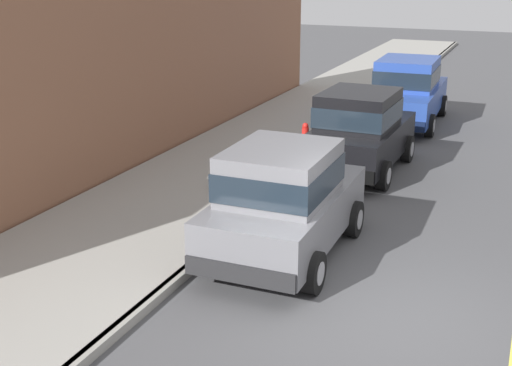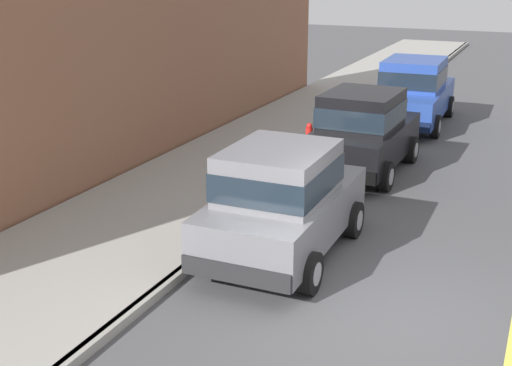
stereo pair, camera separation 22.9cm
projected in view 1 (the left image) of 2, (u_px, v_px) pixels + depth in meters
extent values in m
plane|color=#4C4C4F|center=(391.00, 320.00, 9.11)|extent=(80.00, 80.00, 0.00)
cube|color=gray|center=(183.00, 274.00, 10.27)|extent=(0.16, 64.00, 0.14)
cube|color=#99968E|center=(86.00, 255.00, 10.94)|extent=(3.60, 64.00, 0.14)
cube|color=slate|center=(285.00, 214.00, 10.97)|extent=(1.75, 3.71, 0.76)
cube|color=slate|center=(281.00, 172.00, 10.50)|extent=(1.53, 1.91, 0.80)
cube|color=#19232D|center=(280.00, 176.00, 10.52)|extent=(1.56, 1.95, 0.44)
cube|color=#252527|center=(318.00, 194.00, 12.62)|extent=(1.69, 0.21, 0.28)
cube|color=#252527|center=(241.00, 272.00, 9.47)|extent=(1.69, 0.21, 0.28)
cylinder|color=black|center=(263.00, 206.00, 12.41)|extent=(0.23, 0.64, 0.64)
cylinder|color=#9E9EA3|center=(263.00, 206.00, 12.41)|extent=(0.24, 0.35, 0.35)
cylinder|color=black|center=(354.00, 219.00, 11.78)|extent=(0.23, 0.64, 0.64)
cylinder|color=#9E9EA3|center=(354.00, 219.00, 11.78)|extent=(0.24, 0.35, 0.35)
cylinder|color=black|center=(207.00, 253.00, 10.40)|extent=(0.23, 0.64, 0.64)
cylinder|color=#9E9EA3|center=(207.00, 253.00, 10.40)|extent=(0.24, 0.35, 0.35)
cylinder|color=black|center=(313.00, 272.00, 9.78)|extent=(0.23, 0.64, 0.64)
cylinder|color=#9E9EA3|center=(313.00, 272.00, 9.78)|extent=(0.24, 0.35, 0.35)
cube|color=#EAEACC|center=(292.00, 172.00, 12.73)|extent=(0.28, 0.08, 0.14)
cube|color=#EAEACC|center=(347.00, 179.00, 12.34)|extent=(0.28, 0.08, 0.14)
cube|color=black|center=(360.00, 141.00, 15.34)|extent=(1.81, 3.74, 0.76)
cube|color=black|center=(359.00, 109.00, 14.88)|extent=(1.56, 1.94, 0.80)
cube|color=#19232D|center=(358.00, 112.00, 14.89)|extent=(1.60, 1.98, 0.44)
cube|color=black|center=(379.00, 133.00, 16.97)|extent=(1.69, 0.24, 0.28)
cube|color=black|center=(335.00, 173.00, 13.86)|extent=(1.69, 0.24, 0.28)
cylinder|color=black|center=(339.00, 141.00, 16.79)|extent=(0.24, 0.65, 0.64)
cylinder|color=#9E9EA3|center=(339.00, 141.00, 16.79)|extent=(0.25, 0.36, 0.35)
cylinder|color=black|center=(407.00, 149.00, 16.11)|extent=(0.24, 0.65, 0.64)
cylinder|color=#9E9EA3|center=(407.00, 149.00, 16.11)|extent=(0.25, 0.36, 0.35)
cylinder|color=black|center=(307.00, 166.00, 14.81)|extent=(0.24, 0.65, 0.64)
cylinder|color=#9E9EA3|center=(307.00, 166.00, 14.81)|extent=(0.25, 0.36, 0.35)
cylinder|color=black|center=(384.00, 175.00, 14.13)|extent=(0.24, 0.65, 0.64)
cylinder|color=#9E9EA3|center=(384.00, 175.00, 14.13)|extent=(0.25, 0.36, 0.35)
cube|color=#EAEACC|center=(360.00, 117.00, 17.09)|extent=(0.28, 0.09, 0.14)
cube|color=#EAEACC|center=(402.00, 121.00, 16.67)|extent=(0.28, 0.09, 0.14)
cube|color=#28479E|center=(406.00, 100.00, 19.76)|extent=(1.92, 4.55, 0.76)
cube|color=#28479E|center=(408.00, 73.00, 19.42)|extent=(1.64, 2.14, 0.84)
cube|color=#19232D|center=(407.00, 75.00, 19.44)|extent=(1.68, 2.18, 0.46)
cube|color=#0E1837|center=(417.00, 95.00, 21.78)|extent=(1.77, 0.25, 0.28)
cube|color=#0E1837|center=(392.00, 124.00, 17.90)|extent=(1.77, 0.25, 0.28)
cylinder|color=black|center=(384.00, 101.00, 21.42)|extent=(0.24, 0.65, 0.64)
cylinder|color=#9E9EA3|center=(384.00, 101.00, 21.42)|extent=(0.25, 0.36, 0.35)
cylinder|color=black|center=(442.00, 106.00, 20.80)|extent=(0.24, 0.65, 0.64)
cylinder|color=#9E9EA3|center=(442.00, 106.00, 20.80)|extent=(0.25, 0.36, 0.35)
cylinder|color=black|center=(365.00, 120.00, 18.96)|extent=(0.24, 0.65, 0.64)
cylinder|color=#9E9EA3|center=(365.00, 120.00, 18.96)|extent=(0.25, 0.36, 0.35)
cylinder|color=black|center=(430.00, 126.00, 18.34)|extent=(0.24, 0.65, 0.64)
cylinder|color=#9E9EA3|center=(430.00, 126.00, 18.34)|extent=(0.25, 0.36, 0.35)
cube|color=#EAEACC|center=(401.00, 82.00, 21.88)|extent=(0.28, 0.09, 0.14)
cube|color=#EAEACC|center=(436.00, 85.00, 21.50)|extent=(0.28, 0.09, 0.14)
ellipsoid|color=white|center=(221.00, 177.00, 13.73)|extent=(0.43, 0.47, 0.20)
cylinder|color=white|center=(226.00, 184.00, 13.90)|extent=(0.05, 0.05, 0.18)
cylinder|color=white|center=(228.00, 185.00, 13.80)|extent=(0.05, 0.05, 0.18)
cylinder|color=white|center=(214.00, 186.00, 13.78)|extent=(0.05, 0.05, 0.18)
cylinder|color=white|center=(216.00, 187.00, 13.68)|extent=(0.05, 0.05, 0.18)
sphere|color=white|center=(233.00, 170.00, 13.83)|extent=(0.17, 0.17, 0.17)
ellipsoid|color=gray|center=(237.00, 171.00, 13.88)|extent=(0.12, 0.13, 0.06)
cone|color=white|center=(232.00, 166.00, 13.84)|extent=(0.06, 0.06, 0.07)
cone|color=white|center=(234.00, 167.00, 13.76)|extent=(0.06, 0.06, 0.07)
cylinder|color=white|center=(209.00, 176.00, 13.59)|extent=(0.10, 0.11, 0.13)
cylinder|color=red|center=(305.00, 150.00, 16.52)|extent=(0.24, 0.24, 0.06)
cylinder|color=red|center=(305.00, 138.00, 16.42)|extent=(0.17, 0.17, 0.55)
sphere|color=red|center=(305.00, 126.00, 16.32)|extent=(0.15, 0.15, 0.15)
cylinder|color=red|center=(301.00, 137.00, 16.46)|extent=(0.10, 0.07, 0.07)
cylinder|color=red|center=(310.00, 138.00, 16.37)|extent=(0.10, 0.07, 0.07)
cube|color=#8C5B42|center=(151.00, 67.00, 15.97)|extent=(0.50, 20.00, 4.40)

